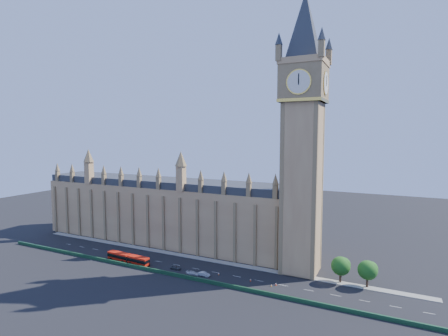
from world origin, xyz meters
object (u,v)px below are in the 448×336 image
at_px(red_bus, 128,258).
at_px(car_grey, 176,267).
at_px(car_silver, 204,274).
at_px(car_white, 193,273).

bearing_deg(red_bus, car_grey, 9.70).
xyz_separation_m(red_bus, car_silver, (31.43, 1.48, -0.99)).
height_order(red_bus, car_white, red_bus).
xyz_separation_m(red_bus, car_white, (27.65, 0.44, -1.01)).
xyz_separation_m(car_grey, car_silver, (11.97, -0.79, 0.00)).
height_order(car_silver, car_white, car_silver).
distance_m(car_grey, car_silver, 11.99).
height_order(red_bus, car_silver, red_bus).
xyz_separation_m(car_silver, car_white, (-3.79, -1.04, -0.02)).
xyz_separation_m(red_bus, car_grey, (19.47, 2.26, -0.99)).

